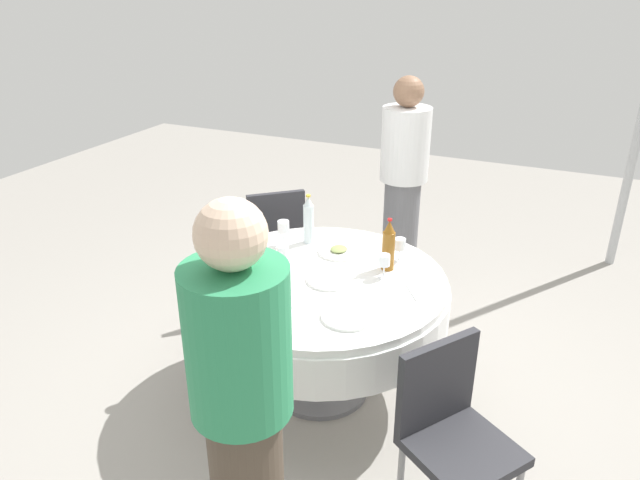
{
  "coord_description": "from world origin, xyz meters",
  "views": [
    {
      "loc": [
        -2.56,
        -1.15,
        2.24
      ],
      "look_at": [
        0.0,
        0.0,
        0.96
      ],
      "focal_mm": 33.33,
      "sensor_mm": 36.0,
      "label": 1
    }
  ],
  "objects": [
    {
      "name": "knife_left",
      "position": [
        0.03,
        -0.51,
        0.74
      ],
      "size": [
        0.16,
        0.11,
        0.0
      ],
      "primitive_type": "cube",
      "rotation": [
        0.0,
        0.0,
        0.6
      ],
      "color": "silver",
      "rests_on": "dining_table"
    },
    {
      "name": "dining_table",
      "position": [
        0.0,
        0.0,
        0.59
      ],
      "size": [
        1.39,
        1.39,
        0.74
      ],
      "color": "white",
      "rests_on": "ground_plane"
    },
    {
      "name": "plate_mid",
      "position": [
        0.32,
        0.02,
        0.75
      ],
      "size": [
        0.24,
        0.24,
        0.04
      ],
      "color": "white",
      "rests_on": "dining_table"
    },
    {
      "name": "bottle_clear_far",
      "position": [
        0.38,
        0.25,
        0.88
      ],
      "size": [
        0.06,
        0.06,
        0.3
      ],
      "color": "silver",
      "rests_on": "dining_table"
    },
    {
      "name": "wine_glass_near",
      "position": [
        0.14,
        -0.31,
        0.84
      ],
      "size": [
        0.06,
        0.06,
        0.13
      ],
      "color": "white",
      "rests_on": "dining_table"
    },
    {
      "name": "ground_plane",
      "position": [
        0.0,
        0.0,
        0.0
      ],
      "size": [
        10.0,
        10.0,
        0.0
      ],
      "primitive_type": "plane",
      "color": "gray"
    },
    {
      "name": "bottle_amber_front",
      "position": [
        -0.04,
        0.45,
        0.86
      ],
      "size": [
        0.07,
        0.07,
        0.25
      ],
      "color": "#8C5619",
      "rests_on": "dining_table"
    },
    {
      "name": "chair_rear",
      "position": [
        -0.59,
        -0.86,
        0.52
      ],
      "size": [
        0.56,
        0.56,
        0.87
      ],
      "rotation": [
        0.0,
        0.0,
        2.54
      ],
      "color": "#2D2D33",
      "rests_on": "ground_plane"
    },
    {
      "name": "person_front",
      "position": [
        1.36,
        -0.04,
        0.84
      ],
      "size": [
        0.34,
        0.34,
        1.6
      ],
      "rotation": [
        0.0,
        0.0,
        4.68
      ],
      "color": "slate",
      "rests_on": "ground_plane"
    },
    {
      "name": "folded_napkin",
      "position": [
        -0.37,
        0.07,
        0.75
      ],
      "size": [
        0.18,
        0.18,
        0.02
      ],
      "primitive_type": "cube",
      "rotation": [
        0.0,
        0.0,
        -0.38
      ],
      "color": "white",
      "rests_on": "dining_table"
    },
    {
      "name": "wine_glass_rear",
      "position": [
        -0.08,
        0.6,
        0.84
      ],
      "size": [
        0.07,
        0.07,
        0.14
      ],
      "color": "white",
      "rests_on": "dining_table"
    },
    {
      "name": "wine_glass_inner",
      "position": [
        0.28,
        0.36,
        0.85
      ],
      "size": [
        0.07,
        0.07,
        0.16
      ],
      "color": "white",
      "rests_on": "dining_table"
    },
    {
      "name": "wine_glass_north",
      "position": [
        0.37,
        -0.32,
        0.83
      ],
      "size": [
        0.07,
        0.07,
        0.13
      ],
      "color": "white",
      "rests_on": "dining_table"
    },
    {
      "name": "person_left",
      "position": [
        -1.25,
        -0.28,
        0.87
      ],
      "size": [
        0.34,
        0.34,
        1.66
      ],
      "rotation": [
        0.0,
        0.0,
        1.79
      ],
      "color": "#4C3F33",
      "rests_on": "ground_plane"
    },
    {
      "name": "plate_outer",
      "position": [
        -0.32,
        -0.29,
        0.75
      ],
      "size": [
        0.26,
        0.26,
        0.02
      ],
      "color": "white",
      "rests_on": "dining_table"
    },
    {
      "name": "plate_south",
      "position": [
        -0.02,
        -0.06,
        0.75
      ],
      "size": [
        0.24,
        0.24,
        0.02
      ],
      "color": "white",
      "rests_on": "dining_table"
    },
    {
      "name": "wine_glass_south",
      "position": [
        0.01,
        0.23,
        0.84
      ],
      "size": [
        0.07,
        0.07,
        0.14
      ],
      "color": "white",
      "rests_on": "dining_table"
    },
    {
      "name": "chair_inner",
      "position": [
        0.83,
        0.74,
        0.52
      ],
      "size": [
        0.56,
        0.56,
        0.87
      ],
      "rotation": [
        0.0,
        0.0,
        -0.85
      ],
      "color": "#2D2D33",
      "rests_on": "ground_plane"
    },
    {
      "name": "plate_east",
      "position": [
        -0.33,
        0.38,
        0.75
      ],
      "size": [
        0.22,
        0.22,
        0.04
      ],
      "color": "white",
      "rests_on": "dining_table"
    },
    {
      "name": "bottle_amber_left",
      "position": [
        0.24,
        -0.3,
        0.88
      ],
      "size": [
        0.07,
        0.07,
        0.3
      ],
      "color": "#8C5619",
      "rests_on": "dining_table"
    }
  ]
}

